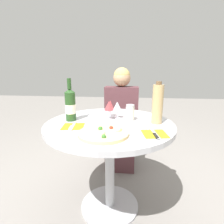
# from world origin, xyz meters

# --- Properties ---
(ground_plane) EXTENTS (12.00, 12.00, 0.00)m
(ground_plane) POSITION_xyz_m (0.00, 0.00, 0.00)
(ground_plane) COLOR gray
(ground_plane) RESTS_ON ground
(dining_table) EXTENTS (0.99, 0.99, 0.77)m
(dining_table) POSITION_xyz_m (0.00, 0.00, 0.62)
(dining_table) COLOR #B2B2B7
(dining_table) RESTS_ON ground_plane
(chair_behind_diner) EXTENTS (0.39, 0.39, 0.83)m
(chair_behind_diner) POSITION_xyz_m (0.05, 0.86, 0.41)
(chair_behind_diner) COLOR slate
(chair_behind_diner) RESTS_ON ground_plane
(seated_diner) EXTENTS (0.40, 0.40, 1.19)m
(seated_diner) POSITION_xyz_m (0.05, 0.74, 0.54)
(seated_diner) COLOR #512D33
(seated_diner) RESTS_ON ground_plane
(pizza_large) EXTENTS (0.32, 0.32, 0.05)m
(pizza_large) POSITION_xyz_m (-0.00, -0.26, 0.78)
(pizza_large) COLOR #E5C17F
(pizza_large) RESTS_ON dining_table
(wine_bottle) EXTENTS (0.08, 0.08, 0.33)m
(wine_bottle) POSITION_xyz_m (-0.31, 0.02, 0.90)
(wine_bottle) COLOR #23471E
(wine_bottle) RESTS_ON dining_table
(tall_carafe) EXTENTS (0.08, 0.08, 0.32)m
(tall_carafe) POSITION_xyz_m (0.36, 0.02, 0.92)
(tall_carafe) COLOR tan
(tall_carafe) RESTS_ON dining_table
(sugar_shaker) EXTENTS (0.07, 0.07, 0.13)m
(sugar_shaker) POSITION_xyz_m (0.16, 0.08, 0.84)
(sugar_shaker) COLOR silver
(sugar_shaker) RESTS_ON dining_table
(wine_glass_front_left) EXTENTS (0.08, 0.08, 0.15)m
(wine_glass_front_left) POSITION_xyz_m (-0.01, 0.09, 0.88)
(wine_glass_front_left) COLOR silver
(wine_glass_front_left) RESTS_ON dining_table
(wine_glass_center) EXTENTS (0.07, 0.07, 0.14)m
(wine_glass_center) POSITION_xyz_m (0.05, 0.14, 0.87)
(wine_glass_center) COLOR silver
(wine_glass_center) RESTS_ON dining_table
(wine_glass_back_left) EXTENTS (0.06, 0.06, 0.14)m
(wine_glass_back_left) POSITION_xyz_m (-0.01, 0.18, 0.87)
(wine_glass_back_left) COLOR silver
(wine_glass_back_left) RESTS_ON dining_table
(place_setting_left) EXTENTS (0.17, 0.19, 0.01)m
(place_setting_left) POSITION_xyz_m (-0.25, -0.13, 0.78)
(place_setting_left) COLOR gold
(place_setting_left) RESTS_ON dining_table
(place_setting_right) EXTENTS (0.17, 0.19, 0.01)m
(place_setting_right) POSITION_xyz_m (0.32, -0.22, 0.78)
(place_setting_right) COLOR gold
(place_setting_right) RESTS_ON dining_table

